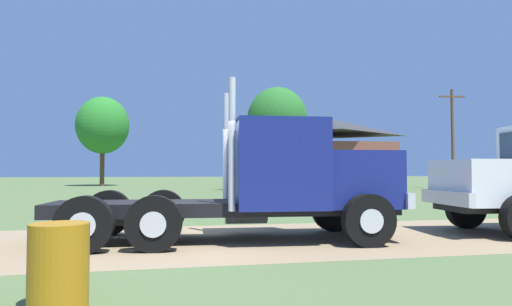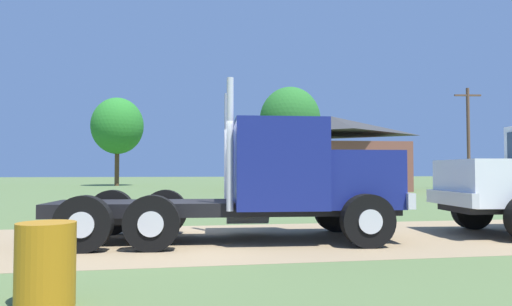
{
  "view_description": "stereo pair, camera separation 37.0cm",
  "coord_description": "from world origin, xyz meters",
  "px_view_note": "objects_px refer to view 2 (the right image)",
  "views": [
    {
      "loc": [
        -0.41,
        -9.81,
        1.52
      ],
      "look_at": [
        1.62,
        -0.05,
        1.91
      ],
      "focal_mm": 31.64,
      "sensor_mm": 36.0,
      "label": 1
    },
    {
      "loc": [
        -0.05,
        -9.88,
        1.52
      ],
      "look_at": [
        1.62,
        -0.05,
        1.91
      ],
      "focal_mm": 31.64,
      "sensor_mm": 36.0,
      "label": 2
    }
  ],
  "objects_px": {
    "utility_pole_near": "(468,135)",
    "truck_foreground_white": "(277,182)",
    "steel_barrel": "(46,265)",
    "shed_building": "(332,154)"
  },
  "relations": [
    {
      "from": "shed_building",
      "to": "steel_barrel",
      "type": "bearing_deg",
      "value": -115.07
    },
    {
      "from": "shed_building",
      "to": "utility_pole_near",
      "type": "bearing_deg",
      "value": -0.23
    },
    {
      "from": "truck_foreground_white",
      "to": "utility_pole_near",
      "type": "relative_size",
      "value": 0.91
    },
    {
      "from": "shed_building",
      "to": "utility_pole_near",
      "type": "distance_m",
      "value": 11.79
    },
    {
      "from": "utility_pole_near",
      "to": "truck_foreground_white",
      "type": "bearing_deg",
      "value": -131.89
    },
    {
      "from": "truck_foreground_white",
      "to": "shed_building",
      "type": "distance_m",
      "value": 25.53
    },
    {
      "from": "truck_foreground_white",
      "to": "shed_building",
      "type": "bearing_deg",
      "value": 68.12
    },
    {
      "from": "steel_barrel",
      "to": "shed_building",
      "type": "distance_m",
      "value": 30.98
    },
    {
      "from": "truck_foreground_white",
      "to": "steel_barrel",
      "type": "distance_m",
      "value": 5.68
    },
    {
      "from": "truck_foreground_white",
      "to": "steel_barrel",
      "type": "height_order",
      "value": "truck_foreground_white"
    }
  ]
}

